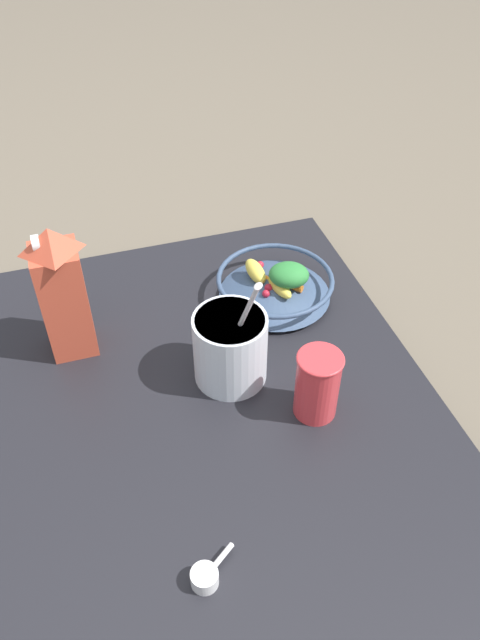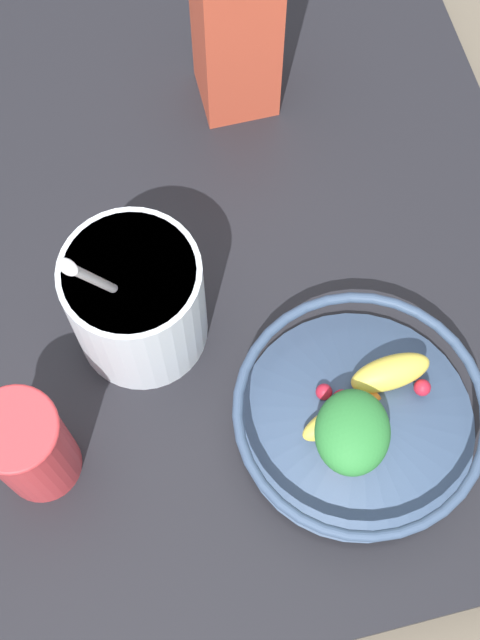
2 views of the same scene
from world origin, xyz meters
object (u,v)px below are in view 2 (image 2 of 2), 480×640
object	(u,v)px
yogurt_tub	(136,299)
milk_carton	(236,11)
fruit_bowl	(359,416)
drinking_cup	(28,447)

from	to	relation	value
yogurt_tub	milk_carton	bearing A→B (deg)	-121.64
fruit_bowl	yogurt_tub	size ratio (longest dim) A/B	1.00
milk_carton	drinking_cup	distance (m)	0.47
fruit_bowl	yogurt_tub	bearing A→B (deg)	-39.80
milk_carton	yogurt_tub	distance (m)	0.31
drinking_cup	yogurt_tub	bearing A→B (deg)	-136.71
fruit_bowl	drinking_cup	bearing A→B (deg)	-6.68
drinking_cup	milk_carton	bearing A→B (deg)	-126.93
milk_carton	yogurt_tub	size ratio (longest dim) A/B	1.12
fruit_bowl	yogurt_tub	distance (m)	0.23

